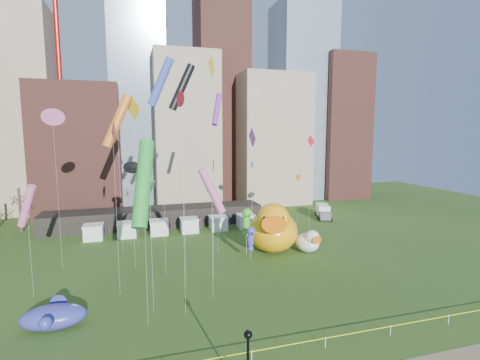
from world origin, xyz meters
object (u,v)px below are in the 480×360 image
object	(u,v)px
seahorse_purple	(251,237)
lamppost	(248,359)
small_duck	(308,241)
seahorse_green	(247,220)
box_truck	(323,211)
whale_inflatable	(54,315)
big_duck	(273,228)

from	to	relation	value
seahorse_purple	lamppost	size ratio (longest dim) A/B	0.93
lamppost	small_duck	bearing A→B (deg)	55.82
seahorse_green	box_truck	distance (m)	26.96
seahorse_green	seahorse_purple	size ratio (longest dim) A/B	1.40
whale_inflatable	box_truck	world-z (taller)	box_truck
big_duck	seahorse_purple	distance (m)	4.82
big_duck	seahorse_green	world-z (taller)	big_duck
small_duck	lamppost	distance (m)	30.06
seahorse_green	box_truck	size ratio (longest dim) A/B	1.03
box_truck	seahorse_purple	bearing A→B (deg)	-118.18
small_duck	seahorse_purple	xyz separation A→B (m)	(-8.78, -1.11, 1.69)
seahorse_green	box_truck	bearing A→B (deg)	23.29
big_duck	box_truck	xyz separation A→B (m)	(17.21, 16.38, -2.08)
big_duck	small_duck	size ratio (longest dim) A/B	2.30
whale_inflatable	box_truck	xyz separation A→B (m)	(42.42, 29.43, 0.22)
big_duck	whale_inflatable	world-z (taller)	big_duck
small_duck	seahorse_purple	distance (m)	9.01
small_duck	lamppost	world-z (taller)	lamppost
small_duck	box_truck	size ratio (longest dim) A/B	0.72
whale_inflatable	box_truck	bearing A→B (deg)	35.76
seahorse_green	lamppost	bearing A→B (deg)	-122.29
box_truck	whale_inflatable	bearing A→B (deg)	-125.19
big_duck	whale_inflatable	xyz separation A→B (m)	(-25.22, -13.05, -2.30)
big_duck	small_duck	world-z (taller)	big_duck
seahorse_green	seahorse_purple	world-z (taller)	seahorse_green
lamppost	box_truck	distance (m)	51.85
lamppost	seahorse_purple	bearing A→B (deg)	71.19
small_duck	seahorse_purple	world-z (taller)	seahorse_purple
whale_inflatable	box_truck	size ratio (longest dim) A/B	1.08
big_duck	lamppost	size ratio (longest dim) A/B	2.11
small_duck	lamppost	bearing A→B (deg)	-131.88
big_duck	seahorse_green	bearing A→B (deg)	-158.35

